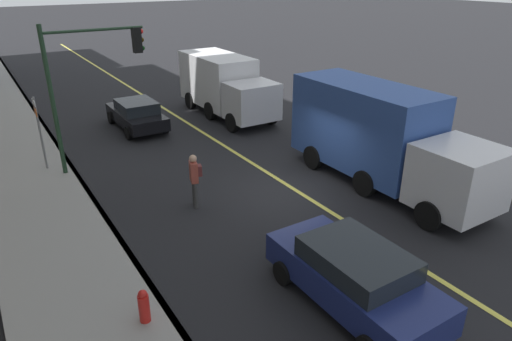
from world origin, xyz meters
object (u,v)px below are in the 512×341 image
traffic_light_mast (89,72)px  car_navy (354,275)px  street_sign_post (39,129)px  truck_white (224,84)px  fire_hydrant (144,309)px  truck_blue (380,136)px  car_black (137,114)px  pedestrian_with_backpack (195,176)px

traffic_light_mast → car_navy: bearing=-166.2°
street_sign_post → car_navy: bearing=-158.8°
truck_white → fire_hydrant: 15.85m
car_navy → truck_white: bearing=-18.0°
car_navy → truck_blue: bearing=-50.0°
street_sign_post → car_black: bearing=-55.3°
car_navy → car_black: car_navy is taller
fire_hydrant → traffic_light_mast: bearing=-9.7°
pedestrian_with_backpack → traffic_light_mast: bearing=20.1°
street_sign_post → pedestrian_with_backpack: bearing=-147.0°
fire_hydrant → car_black: bearing=-18.3°
truck_blue → car_navy: bearing=130.0°
car_navy → fire_hydrant: car_navy is taller
car_black → truck_blue: truck_blue is taller
car_navy → traffic_light_mast: 11.65m
car_navy → car_black: 14.97m
pedestrian_with_backpack → car_black: bearing=-6.9°
car_navy → truck_blue: (4.43, -5.29, 0.99)m
pedestrian_with_backpack → fire_hydrant: bearing=143.3°
pedestrian_with_backpack → fire_hydrant: (-4.40, 3.28, -0.59)m
street_sign_post → fire_hydrant: size_ratio=3.09×
street_sign_post → truck_blue: bearing=-126.7°
pedestrian_with_backpack → fire_hydrant: 5.52m
car_navy → street_sign_post: 12.64m
traffic_light_mast → car_black: bearing=-34.7°
truck_white → car_black: bearing=87.9°
car_navy → fire_hydrant: 4.64m
truck_blue → pedestrian_with_backpack: (1.80, 6.25, -0.73)m
traffic_light_mast → street_sign_post: size_ratio=1.87×
street_sign_post → fire_hydrant: (-9.92, -0.30, -1.24)m
truck_blue → fire_hydrant: size_ratio=8.36×
car_black → traffic_light_mast: size_ratio=0.78×
car_navy → fire_hydrant: bearing=66.7°
truck_blue → fire_hydrant: 9.97m
truck_white → street_sign_post: 9.84m
truck_blue → traffic_light_mast: bearing=50.8°
car_black → truck_white: truck_white is taller
truck_blue → street_sign_post: size_ratio=2.71×
traffic_light_mast → fire_hydrant: size_ratio=5.78×
car_black → traffic_light_mast: (-4.02, 2.78, 3.00)m
truck_white → truck_blue: bearing=-177.3°
truck_white → street_sign_post: size_ratio=2.33×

